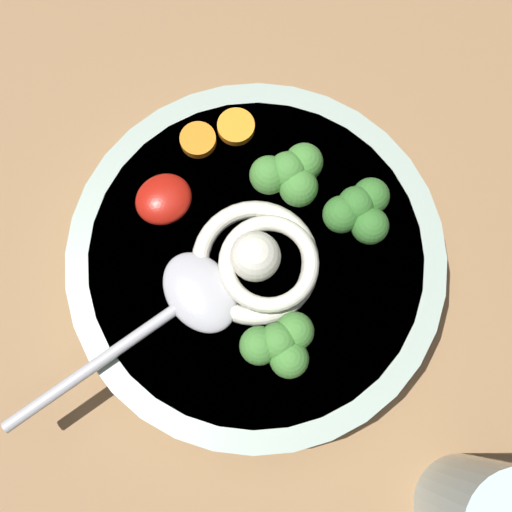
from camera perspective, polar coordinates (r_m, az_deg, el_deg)
table_slab at (r=50.03cm, az=3.00°, el=-1.48°), size 90.02×90.02×3.31cm
soup_bowl at (r=45.90cm, az=0.00°, el=-0.69°), size 26.38×26.38×4.74cm
noodle_pile at (r=42.37cm, az=0.19°, el=-0.35°), size 9.57×9.38×3.85cm
soup_spoon at (r=42.46cm, az=-6.62°, el=-4.33°), size 17.34×6.20×1.60cm
chili_sauce_dollop at (r=44.35cm, az=-8.31°, el=5.07°), size 4.01×3.61×1.80cm
broccoli_floret_beside_chili at (r=42.54cm, az=9.41°, el=3.86°), size 4.91×4.22×3.88cm
broccoli_floret_far at (r=42.82cm, az=3.04°, el=7.36°), size 5.14×4.42×4.06cm
broccoli_floret_front at (r=40.22cm, az=2.19°, el=-7.93°), size 4.89×4.20×3.86cm
carrot_slice_rear at (r=46.60cm, az=-1.81°, el=11.54°), size 2.71×2.71×0.67cm
carrot_slice_near_spoon at (r=46.30cm, az=-5.23°, el=10.35°), size 2.59×2.59×0.72cm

